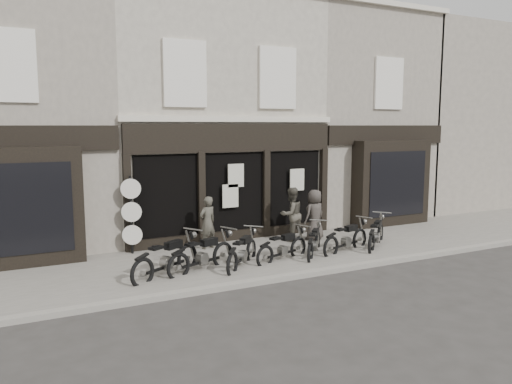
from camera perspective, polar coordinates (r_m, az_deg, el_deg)
name	(u,v)px	position (r m, az deg, el deg)	size (l,w,h in m)	color
ground_plane	(278,265)	(14.01, 2.51, -8.34)	(90.00, 90.00, 0.00)	#2D2B28
pavement	(263,255)	(14.75, 0.80, -7.26)	(30.00, 4.20, 0.12)	#646058
kerb	(302,275)	(12.96, 5.25, -9.40)	(30.00, 0.25, 0.13)	gray
central_building	(201,119)	(18.88, -6.33, 8.28)	(7.30, 6.22, 8.34)	#BBB3A0
neighbour_left	(12,119)	(17.65, -26.15, 7.47)	(5.60, 6.73, 8.34)	gray
neighbour_right	(341,121)	(21.87, 9.67, 8.02)	(5.60, 6.73, 8.34)	gray
filler_right	(472,120)	(27.56, 23.46, 7.52)	(11.00, 6.00, 8.20)	gray
motorcycle_0	(167,262)	(12.84, -10.16, -7.86)	(2.13, 1.45, 1.13)	black
motorcycle_1	(202,258)	(13.17, -6.15, -7.46)	(2.15, 1.14, 1.09)	black
motorcycle_2	(242,255)	(13.49, -1.56, -7.16)	(1.69, 1.68, 1.03)	black
motorcycle_3	(283,250)	(14.09, 3.08, -6.61)	(1.96, 0.92, 0.98)	black
motorcycle_4	(314,245)	(14.72, 6.67, -6.02)	(1.55, 1.68, 0.98)	black
motorcycle_5	(346,241)	(15.26, 10.28, -5.52)	(2.09, 0.98, 1.04)	black
motorcycle_6	(376,237)	(16.01, 13.57, -4.97)	(1.83, 1.61, 1.05)	black
man_left	(207,223)	(15.24, -5.57, -3.49)	(0.58, 0.38, 1.60)	#434037
man_centre	(291,214)	(16.23, 4.06, -2.54)	(0.85, 0.66, 1.74)	#464239
man_right	(315,215)	(16.42, 6.72, -2.61)	(0.81, 0.53, 1.66)	#3C3632
advert_sign_post	(131,218)	(14.96, -14.05, -2.92)	(0.57, 0.38, 2.41)	black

